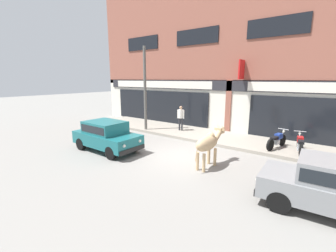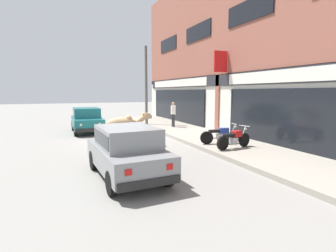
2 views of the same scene
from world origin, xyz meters
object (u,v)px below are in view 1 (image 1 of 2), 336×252
cow (208,143)px  motorcycle_0 (277,140)px  pedestrian (181,116)px  utility_pole (145,89)px  motorcycle_1 (300,144)px  car_1 (106,134)px  car_0 (336,185)px

cow → motorcycle_0: (1.74, 3.82, -0.45)m
pedestrian → utility_pole: (-2.04, -1.14, 1.67)m
cow → motorcycle_1: (2.73, 3.79, -0.45)m
car_1 → cow: bearing=12.5°
pedestrian → utility_pole: utility_pole is taller
cow → motorcycle_0: bearing=65.5°
cow → pedestrian: pedestrian is taller
cow → motorcycle_0: 4.23m
car_0 → utility_pole: size_ratio=0.69×
motorcycle_1 → car_0: bearing=-73.6°
car_0 → utility_pole: 11.18m
cow → pedestrian: (-4.12, 4.17, 0.14)m
car_1 → motorcycle_1: 9.12m
cow → car_0: bearing=-12.4°
cow → car_0: size_ratio=0.58×
car_1 → pedestrian: bearing=81.0°
cow → car_0: 4.22m
cow → car_1: size_ratio=0.59×
utility_pole → cow: bearing=-26.2°
car_1 → motorcycle_0: car_1 is taller
pedestrian → motorcycle_1: bearing=-3.2°
pedestrian → motorcycle_0: bearing=-3.3°
car_0 → pedestrian: pedestrian is taller
motorcycle_0 → utility_pole: 8.26m
motorcycle_0 → utility_pole: (-7.90, -0.80, 2.27)m
motorcycle_1 → pedestrian: pedestrian is taller
car_0 → cow: bearing=167.6°
car_1 → car_0: bearing=1.2°
car_0 → pedestrian: bearing=148.4°
motorcycle_0 → car_0: bearing=-63.4°
cow → pedestrian: 5.86m
cow → car_1: 5.09m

